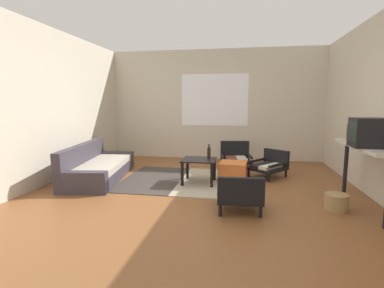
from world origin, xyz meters
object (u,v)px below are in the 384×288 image
Objects in this scene: clay_vase at (355,132)px; wicker_basket at (336,202)px; console_shelf at (366,153)px; couch at (97,168)px; armchair_striped_foreground at (239,193)px; coffee_table at (199,164)px; armchair_corner at (270,164)px; glass_bottle at (209,153)px; ottoman_orange at (233,171)px; crt_television at (374,133)px; armchair_by_window at (236,156)px.

clay_vase reaches higher than wicker_basket.
console_shelf is 5.02× the size of wicker_basket.
armchair_striped_foreground is (2.63, -1.21, 0.04)m from couch.
armchair_corner is (1.26, 0.69, -0.11)m from coffee_table.
wicker_basket is at bearing -121.44° from clay_vase.
clay_vase reaches higher than armchair_corner.
armchair_striped_foreground is 1.40m from glass_bottle.
ottoman_orange is (-0.68, -0.37, -0.07)m from armchair_corner.
crt_television reaches higher than clay_vase.
clay_vase is (1.74, -1.78, 0.74)m from armchair_by_window.
wicker_basket is (1.37, -2.39, -0.13)m from armchair_by_window.
glass_bottle is at bearing 151.15° from wicker_basket.
armchair_corner is at bearing 113.32° from wicker_basket.
armchair_corner is 1.67m from clay_vase.
console_shelf is 4.43× the size of clay_vase.
clay_vase is (-0.00, 0.43, 0.24)m from console_shelf.
armchair_by_window is 0.86× the size of armchair_corner.
glass_bottle reaches higher than couch.
armchair_striped_foreground reaches higher than armchair_corner.
couch reaches higher than armchair_corner.
armchair_corner is 2.49× the size of clay_vase.
wicker_basket is at bearing -13.73° from couch.
ottoman_orange is (2.50, 0.33, -0.03)m from couch.
clay_vase is at bearing -8.40° from coffee_table.
couch is 4.45m from crt_television.
armchair_corner is at bearing 30.85° from glass_bottle.
armchair_corner is (0.55, 1.90, -0.00)m from armchair_striped_foreground.
armchair_by_window is 1.37× the size of crt_television.
clay_vase is at bearing -4.63° from couch.
wicker_basket is at bearing -66.68° from armchair_corner.
armchair_striped_foreground is 0.81× the size of armchair_corner.
console_shelf is at bearing 25.31° from wicker_basket.
glass_bottle reaches higher than ottoman_orange.
clay_vase is (2.34, -0.35, 0.64)m from coffee_table.
ottoman_orange is at bearing 7.48° from couch.
armchair_corner is 1.80m from wicker_basket.
crt_television is 2.45m from glass_bottle.
coffee_table is 2.50m from console_shelf.
glass_bottle reaches higher than armchair_by_window.
console_shelf is at bearing -51.74° from armchair_by_window.
couch is 8.11× the size of glass_bottle.
crt_television reaches higher than armchair_corner.
armchair_corner is at bearing -48.09° from armchair_by_window.
clay_vase is (0.00, 0.64, -0.05)m from crt_television.
crt_television is 1.57× the size of clay_vase.
armchair_striped_foreground is at bearing -24.67° from couch.
crt_television reaches higher than console_shelf.
armchair_striped_foreground reaches higher than ottoman_orange.
armchair_corner is (0.66, -0.74, -0.00)m from armchair_by_window.
armchair_by_window is at bearing 128.26° from console_shelf.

